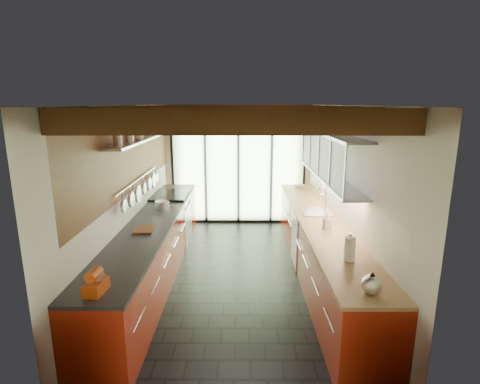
{
  "coord_description": "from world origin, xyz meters",
  "views": [
    {
      "loc": [
        0.08,
        -5.4,
        2.63
      ],
      "look_at": [
        0.05,
        0.4,
        1.25
      ],
      "focal_mm": 28.0,
      "sensor_mm": 36.0,
      "label": 1
    }
  ],
  "objects": [
    {
      "name": "bowl",
      "position": [
        1.27,
        2.23,
        0.94
      ],
      "size": [
        0.25,
        0.25,
        0.05
      ],
      "primitive_type": "imported",
      "rotation": [
        0.0,
        0.0,
        0.4
      ],
      "color": "silver",
      "rests_on": "right_counter"
    },
    {
      "name": "left_wall_fixtures",
      "position": [
        -1.47,
        0.29,
        1.78
      ],
      "size": [
        0.28,
        2.6,
        0.96
      ],
      "color": "silver",
      "rests_on": "ground"
    },
    {
      "name": "soap_bottle",
      "position": [
        1.27,
        -0.41,
        1.03
      ],
      "size": [
        0.12,
        0.12,
        0.22
      ],
      "primitive_type": "imported",
      "rotation": [
        0.0,
        0.0,
        0.24
      ],
      "color": "silver",
      "rests_on": "right_counter"
    },
    {
      "name": "range_stove",
      "position": [
        -1.28,
        1.45,
        0.47
      ],
      "size": [
        0.66,
        0.9,
        0.97
      ],
      "color": "silver",
      "rests_on": "ground"
    },
    {
      "name": "pot_small",
      "position": [
        -1.27,
        0.7,
        0.96
      ],
      "size": [
        0.26,
        0.26,
        0.09
      ],
      "primitive_type": "cylinder",
      "rotation": [
        0.0,
        0.0,
        0.12
      ],
      "color": "silver",
      "rests_on": "left_counter"
    },
    {
      "name": "cutting_board",
      "position": [
        -1.27,
        -0.52,
        0.94
      ],
      "size": [
        0.28,
        0.37,
        0.03
      ],
      "primitive_type": "cube",
      "rotation": [
        0.0,
        0.0,
        0.06
      ],
      "color": "brown",
      "rests_on": "left_counter"
    },
    {
      "name": "ground",
      "position": [
        0.0,
        0.0,
        0.0
      ],
      "size": [
        5.5,
        5.5,
        0.0
      ],
      "primitive_type": "plane",
      "color": "black",
      "rests_on": "ground"
    },
    {
      "name": "kettle",
      "position": [
        1.27,
        -2.25,
        1.02
      ],
      "size": [
        0.21,
        0.25,
        0.22
      ],
      "color": "silver",
      "rests_on": "right_counter"
    },
    {
      "name": "ceiling_beams",
      "position": [
        -0.0,
        0.38,
        2.46
      ],
      "size": [
        3.14,
        5.06,
        4.9
      ],
      "color": "#593316",
      "rests_on": "ground"
    },
    {
      "name": "room_shell",
      "position": [
        0.0,
        0.0,
        1.65
      ],
      "size": [
        5.5,
        5.5,
        5.5
      ],
      "color": "silver",
      "rests_on": "ground"
    },
    {
      "name": "right_counter",
      "position": [
        1.27,
        0.0,
        0.46
      ],
      "size": [
        0.68,
        5.0,
        0.92
      ],
      "color": "#9D210F",
      "rests_on": "ground"
    },
    {
      "name": "stand_mixer",
      "position": [
        -1.27,
        -2.24,
        1.02
      ],
      "size": [
        0.18,
        0.28,
        0.24
      ],
      "color": "#C7420F",
      "rests_on": "left_counter"
    },
    {
      "name": "left_counter",
      "position": [
        -1.28,
        0.0,
        0.46
      ],
      "size": [
        0.68,
        5.0,
        0.92
      ],
      "color": "#9D210F",
      "rests_on": "ground"
    },
    {
      "name": "glass_door",
      "position": [
        0.0,
        2.69,
        1.66
      ],
      "size": [
        2.95,
        0.1,
        2.9
      ],
      "color": "#C6EAAD",
      "rests_on": "ground"
    },
    {
      "name": "pot_large",
      "position": [
        -1.27,
        0.6,
        0.98
      ],
      "size": [
        0.25,
        0.25,
        0.13
      ],
      "primitive_type": "cylinder",
      "rotation": [
        0.0,
        0.0,
        0.27
      ],
      "color": "silver",
      "rests_on": "left_counter"
    },
    {
      "name": "upper_cabinets_right",
      "position": [
        1.43,
        0.3,
        1.85
      ],
      "size": [
        0.34,
        3.0,
        3.0
      ],
      "color": "silver",
      "rests_on": "ground"
    },
    {
      "name": "paper_towel",
      "position": [
        1.27,
        -1.52,
        1.06
      ],
      "size": [
        0.14,
        0.14,
        0.33
      ],
      "color": "white",
      "rests_on": "right_counter"
    },
    {
      "name": "sink_assembly",
      "position": [
        1.29,
        0.4,
        0.96
      ],
      "size": [
        0.45,
        0.52,
        0.43
      ],
      "color": "silver",
      "rests_on": "right_counter"
    }
  ]
}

